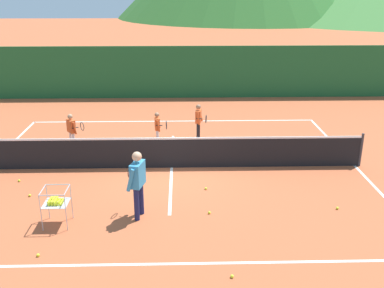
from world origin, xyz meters
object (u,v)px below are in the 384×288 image
object	(u,v)px
student_1	(158,126)
student_2	(199,119)
instructor	(138,178)
tennis_ball_7	(63,201)
ball_cart	(55,201)
tennis_ball_2	(206,188)
tennis_ball_0	(337,208)
tennis_ball_9	(209,213)
tennis_net	(171,152)
tennis_ball_5	(38,255)
student_0	(72,128)
tennis_ball_8	(19,181)
tennis_ball_6	(30,195)
tennis_ball_1	(232,276)

from	to	relation	value
student_1	student_2	world-z (taller)	student_2
instructor	tennis_ball_7	size ratio (longest dim) A/B	24.72
ball_cart	tennis_ball_2	bearing A→B (deg)	26.09
tennis_ball_0	tennis_ball_9	distance (m)	3.22
tennis_net	tennis_ball_5	size ratio (longest dim) A/B	171.72
ball_cart	tennis_ball_9	world-z (taller)	ball_cart
instructor	tennis_ball_2	bearing A→B (deg)	40.18
tennis_ball_0	student_0	bearing A→B (deg)	149.58
student_2	tennis_ball_5	size ratio (longest dim) A/B	19.11
tennis_ball_2	tennis_ball_8	xyz separation A→B (m)	(-5.29, 0.65, 0.00)
student_1	tennis_ball_0	size ratio (longest dim) A/B	17.47
student_0	tennis_ball_6	distance (m)	3.62
tennis_ball_8	tennis_ball_6	bearing A→B (deg)	-57.73
tennis_ball_5	tennis_ball_1	bearing A→B (deg)	-11.52
student_0	ball_cart	world-z (taller)	student_0
tennis_ball_0	tennis_ball_7	bearing A→B (deg)	175.19
tennis_ball_5	tennis_ball_2	bearing A→B (deg)	40.00
tennis_ball_5	tennis_ball_7	bearing A→B (deg)	92.04
tennis_ball_7	tennis_ball_9	size ratio (longest dim) A/B	1.00
tennis_ball_1	tennis_ball_5	world-z (taller)	same
tennis_ball_7	tennis_ball_8	distance (m)	2.01
tennis_ball_8	tennis_ball_9	bearing A→B (deg)	-20.69
tennis_ball_1	tennis_ball_8	size ratio (longest dim) A/B	1.00
instructor	tennis_ball_6	world-z (taller)	instructor
student_1	tennis_ball_9	distance (m)	5.17
student_1	student_0	bearing A→B (deg)	-173.55
student_1	student_2	xyz separation A→B (m)	(1.43, 0.59, 0.07)
instructor	student_0	size ratio (longest dim) A/B	1.35
tennis_ball_0	tennis_ball_9	world-z (taller)	same
tennis_net	tennis_ball_1	size ratio (longest dim) A/B	171.72
instructor	tennis_ball_6	bearing A→B (deg)	159.18
tennis_ball_0	tennis_ball_2	size ratio (longest dim) A/B	1.00
instructor	student_0	distance (m)	5.36
student_0	tennis_ball_6	xyz separation A→B (m)	(-0.37, -3.52, -0.72)
tennis_ball_2	tennis_ball_9	world-z (taller)	same
tennis_ball_1	tennis_ball_7	distance (m)	5.17
instructor	tennis_ball_0	bearing A→B (deg)	2.67
instructor	tennis_ball_7	distance (m)	2.40
tennis_ball_1	tennis_ball_2	world-z (taller)	same
instructor	student_1	size ratio (longest dim) A/B	1.42
student_2	tennis_ball_5	distance (m)	8.10
ball_cart	tennis_ball_7	distance (m)	1.28
tennis_net	tennis_ball_7	world-z (taller)	tennis_net
instructor	tennis_ball_1	world-z (taller)	instructor
tennis_ball_2	tennis_ball_6	distance (m)	4.70
tennis_ball_5	tennis_ball_0	bearing A→B (deg)	15.12
tennis_ball_2	student_0	bearing A→B (deg)	143.22
student_2	tennis_ball_0	xyz separation A→B (m)	(3.27, -5.35, -0.75)
tennis_ball_9	instructor	bearing A→B (deg)	-177.26
tennis_ball_2	tennis_ball_8	size ratio (longest dim) A/B	1.00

